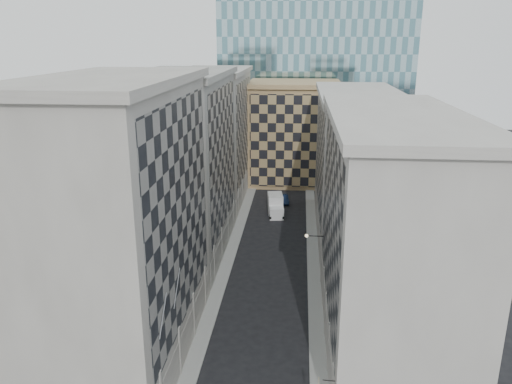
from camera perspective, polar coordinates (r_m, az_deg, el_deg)
The scene contains 13 objects.
sidewalk_west at distance 62.12m, azimuth -3.24°, elevation -7.88°, with size 1.50×100.00×0.15m, color #979691.
sidewalk_east at distance 61.58m, azimuth 6.57°, elevation -8.21°, with size 1.50×100.00×0.15m, color #979691.
bldg_left_a at distance 41.86m, azimuth -14.94°, elevation -3.71°, with size 10.80×22.80×23.70m.
bldg_left_b at distance 62.17m, azimuth -8.17°, elevation 3.01°, with size 10.80×22.80×22.70m.
bldg_left_c at distance 83.34m, azimuth -4.76°, elevation 6.36°, with size 10.80×22.80×21.70m.
bldg_right_a at distance 44.37m, azimuth 14.74°, elevation -4.57°, with size 10.80×26.80×20.70m.
bldg_right_b at distance 70.07m, azimuth 11.26°, elevation 3.21°, with size 10.80×28.80×19.70m.
tan_block at distance 95.09m, azimuth 4.31°, elevation 6.85°, with size 16.80×14.80×18.80m.
church_tower at distance 107.73m, azimuth 3.54°, elevation 17.43°, with size 7.20×7.20×51.50m.
flagpoles_left at distance 37.69m, azimuth -9.77°, elevation -12.19°, with size 0.10×6.33×2.33m.
bracket_lamp at distance 53.60m, azimuth 6.00°, elevation -5.00°, with size 1.98×0.36×0.36m.
box_truck at distance 77.86m, azimuth 2.24°, elevation -1.61°, with size 2.91×5.75×3.02m.
dark_car at distance 83.40m, azimuth 3.19°, elevation -0.80°, with size 1.44×4.12×1.36m, color #0E1B36.
Camera 1 is at (3.19, -25.68, 26.29)m, focal length 35.00 mm.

